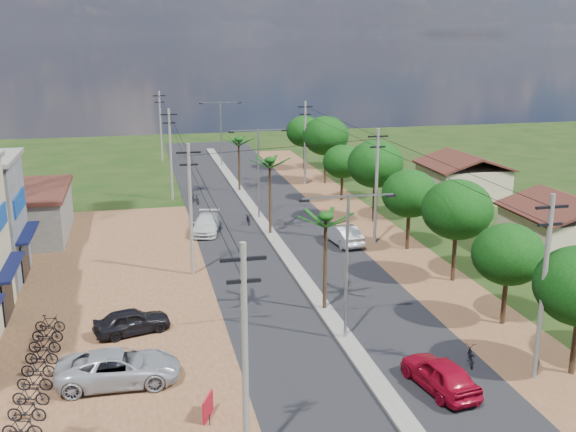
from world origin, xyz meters
name	(u,v)px	position (x,y,z in m)	size (l,w,h in m)	color
ground	(345,340)	(0.00, 0.00, 0.00)	(160.00, 160.00, 0.00)	black
road	(284,254)	(0.00, 15.00, 0.02)	(12.00, 110.00, 0.04)	black
median	(275,241)	(0.00, 18.00, 0.09)	(1.00, 90.00, 0.18)	#605E56
dirt_lot_west	(65,307)	(-15.00, 8.00, 0.02)	(18.00, 46.00, 0.04)	brown
dirt_shoulder_east	(391,246)	(8.50, 15.00, 0.01)	(5.00, 90.00, 0.03)	brown
low_shed	(2,214)	(-21.00, 24.00, 1.97)	(10.40, 10.40, 3.95)	#605E56
house_east_near	(566,224)	(20.00, 10.00, 2.39)	(7.60, 7.50, 4.60)	tan
house_east_far	(463,175)	(21.00, 28.00, 2.39)	(7.60, 7.50, 4.60)	tan
tree_east_b	(508,254)	(9.30, 0.00, 4.11)	(4.00, 4.00, 5.83)	black
tree_east_c	(457,210)	(9.70, 7.00, 4.86)	(4.60, 4.60, 6.83)	black
tree_east_d	(410,194)	(9.40, 14.00, 4.34)	(4.20, 4.20, 6.13)	black
tree_east_e	(375,164)	(9.60, 22.00, 5.09)	(4.80, 4.80, 7.14)	black
tree_east_f	(342,162)	(9.20, 30.00, 3.89)	(3.80, 3.80, 5.52)	black
tree_east_g	(326,136)	(9.80, 38.00, 5.24)	(5.00, 5.00, 7.38)	black
tree_east_h	(305,131)	(9.50, 46.00, 4.64)	(4.40, 4.40, 6.52)	black
palm_median_near	(326,221)	(0.00, 4.00, 5.54)	(2.00, 2.00, 6.15)	black
palm_median_mid	(270,164)	(0.00, 20.00, 5.90)	(2.00, 2.00, 6.55)	black
palm_median_far	(239,142)	(0.00, 36.00, 5.26)	(2.00, 2.00, 5.85)	black
streetlight_near	(347,255)	(0.00, 0.00, 4.79)	(5.10, 0.18, 8.00)	gray
streetlight_mid	(258,166)	(0.00, 25.00, 4.79)	(5.10, 0.18, 8.00)	gray
streetlight_far	(221,128)	(0.00, 50.00, 4.79)	(5.10, 0.18, 8.00)	gray
utility_pole_w_a	(245,357)	(-7.00, -10.00, 4.76)	(1.60, 0.24, 9.00)	#605E56
utility_pole_w_b	(190,207)	(-7.00, 12.00, 4.76)	(1.60, 0.24, 9.00)	#605E56
utility_pole_w_c	(171,152)	(-7.00, 34.00, 4.76)	(1.60, 0.24, 9.00)	#605E56
utility_pole_w_d	(161,125)	(-7.00, 55.00, 4.76)	(1.60, 0.24, 9.00)	#605E56
utility_pole_e_a	(544,284)	(7.50, -6.00, 4.76)	(1.60, 0.24, 9.00)	#605E56
utility_pole_e_b	(376,184)	(7.50, 16.00, 4.76)	(1.60, 0.24, 9.00)	#605E56
utility_pole_e_c	(305,141)	(7.50, 38.00, 4.76)	(1.60, 0.24, 9.00)	#605E56
car_red_near	(440,375)	(2.62, -5.99, 0.77)	(1.81, 4.51, 1.54)	maroon
car_silver_mid	(343,235)	(5.00, 16.30, 0.76)	(1.62, 4.63, 1.53)	#A0A4A8
car_white_far	(206,225)	(-5.00, 21.76, 0.72)	(2.01, 4.95, 1.44)	#B8B8B4
car_parked_silver	(119,368)	(-11.70, -2.12, 0.79)	(2.62, 5.68, 1.58)	#A0A4A8
car_parked_dark	(132,322)	(-11.08, 3.36, 0.70)	(1.65, 4.09, 1.39)	black
moto_rider_east	(470,356)	(5.20, -4.03, 0.43)	(0.57, 1.62, 0.85)	black
moto_rider_west_a	(248,219)	(-1.20, 23.62, 0.47)	(0.63, 1.80, 0.94)	black
moto_rider_west_b	(195,199)	(-5.00, 31.83, 0.51)	(0.48, 1.68, 1.01)	black
roadside_sign	(208,408)	(-8.00, -6.00, 0.52)	(0.59, 1.19, 1.04)	maroon
parked_scooter_row	(38,368)	(-15.47, -0.64, 0.50)	(1.73, 11.24, 1.00)	black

